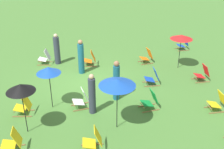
% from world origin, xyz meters
% --- Properties ---
extents(ground_plane, '(40.00, 40.00, 0.00)m').
position_xyz_m(ground_plane, '(0.00, 0.00, 0.00)').
color(ground_plane, '#477A33').
extents(deckchair_0, '(0.54, 0.80, 0.83)m').
position_xyz_m(deckchair_0, '(0.09, 3.13, 0.37)').
color(deckchair_0, olive).
rests_on(deckchair_0, ground).
extents(deckchair_1, '(0.49, 0.77, 0.83)m').
position_xyz_m(deckchair_1, '(2.40, -2.36, 0.37)').
color(deckchair_1, olive).
rests_on(deckchair_1, ground).
extents(deckchair_2, '(0.58, 0.82, 0.83)m').
position_xyz_m(deckchair_2, '(2.34, 5.42, 0.37)').
color(deckchair_2, olive).
rests_on(deckchair_2, ground).
extents(deckchair_3, '(0.60, 0.83, 0.83)m').
position_xyz_m(deckchair_3, '(-4.36, 5.77, 0.37)').
color(deckchair_3, olive).
rests_on(deckchair_3, ground).
extents(deckchair_4, '(0.68, 0.87, 0.83)m').
position_xyz_m(deckchair_4, '(-2.44, 3.22, 0.37)').
color(deckchair_4, olive).
rests_on(deckchair_4, ground).
extents(deckchair_5, '(0.59, 0.83, 0.83)m').
position_xyz_m(deckchair_5, '(-0.22, 5.63, 0.37)').
color(deckchair_5, olive).
rests_on(deckchair_5, ground).
extents(deckchair_6, '(0.68, 0.87, 0.83)m').
position_xyz_m(deckchair_6, '(1.97, -0.10, 0.37)').
color(deckchair_6, olive).
rests_on(deckchair_6, ground).
extents(deckchair_7, '(0.50, 0.77, 0.83)m').
position_xyz_m(deckchair_7, '(-2.44, -2.43, 0.37)').
color(deckchair_7, olive).
rests_on(deckchair_7, ground).
extents(deckchair_8, '(0.51, 0.78, 0.83)m').
position_xyz_m(deckchair_8, '(-2.18, 0.09, 0.37)').
color(deckchair_8, olive).
rests_on(deckchair_8, ground).
extents(deckchair_9, '(0.57, 0.82, 0.83)m').
position_xyz_m(deckchair_9, '(4.53, -2.16, 0.37)').
color(deckchair_9, olive).
rests_on(deckchair_9, ground).
extents(deckchair_10, '(0.66, 0.86, 0.83)m').
position_xyz_m(deckchair_10, '(2.15, 2.71, 0.37)').
color(deckchair_10, olive).
rests_on(deckchair_10, ground).
extents(deckchair_11, '(0.52, 0.79, 0.83)m').
position_xyz_m(deckchair_11, '(4.54, 0.47, 0.37)').
color(deckchair_11, olive).
rests_on(deckchair_11, ground).
extents(umbrella_0, '(1.30, 1.30, 2.00)m').
position_xyz_m(umbrella_0, '(3.36, 1.28, 1.88)').
color(umbrella_0, black).
rests_on(umbrella_0, ground).
extents(umbrella_1, '(1.16, 1.16, 1.85)m').
position_xyz_m(umbrella_1, '(-1.73, 4.83, 1.74)').
color(umbrella_1, black).
rests_on(umbrella_1, ground).
extents(umbrella_2, '(0.96, 0.96, 1.83)m').
position_xyz_m(umbrella_2, '(1.94, -1.33, 1.70)').
color(umbrella_2, black).
rests_on(umbrella_2, ground).
extents(umbrella_3, '(0.99, 0.99, 1.97)m').
position_xyz_m(umbrella_3, '(3.53, -1.97, 1.82)').
color(umbrella_3, black).
rests_on(umbrella_3, ground).
extents(person_0, '(0.33, 0.33, 1.80)m').
position_xyz_m(person_0, '(-1.25, -0.34, 0.86)').
color(person_0, '#195972').
rests_on(person_0, ground).
extents(person_1, '(0.38, 0.38, 1.80)m').
position_xyz_m(person_1, '(1.36, 1.35, 0.87)').
color(person_1, '#195972').
rests_on(person_1, ground).
extents(person_2, '(0.45, 0.45, 1.73)m').
position_xyz_m(person_2, '(-2.47, -1.75, 0.81)').
color(person_2, '#333847').
rests_on(person_2, ground).
extents(person_3, '(0.40, 0.40, 1.71)m').
position_xyz_m(person_3, '(2.37, 0.35, 0.81)').
color(person_3, '#333847').
rests_on(person_3, ground).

